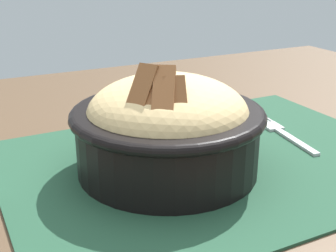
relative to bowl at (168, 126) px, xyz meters
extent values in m
cube|color=#4C3826|center=(0.07, 0.00, -0.07)|extent=(1.16, 0.97, 0.04)
cylinder|color=#412F20|center=(0.59, 0.43, -0.46)|extent=(0.04, 0.04, 0.74)
cube|color=#1E422D|center=(0.06, 0.00, -0.05)|extent=(0.46, 0.34, 0.00)
cylinder|color=black|center=(0.00, 0.00, -0.02)|extent=(0.19, 0.19, 0.07)
torus|color=black|center=(0.00, 0.00, 0.01)|extent=(0.20, 0.20, 0.01)
ellipsoid|color=tan|center=(0.00, 0.00, 0.01)|extent=(0.23, 0.23, 0.08)
sphere|color=#1E8023|center=(0.02, -0.01, 0.04)|extent=(0.03, 0.03, 0.03)
cylinder|color=orange|center=(0.02, 0.01, 0.03)|extent=(0.03, 0.02, 0.01)
cylinder|color=orange|center=(0.03, 0.00, 0.03)|extent=(0.03, 0.02, 0.01)
cube|color=brown|center=(-0.04, -0.03, 0.05)|extent=(0.05, 0.04, 0.05)
cube|color=brown|center=(-0.03, -0.04, 0.04)|extent=(0.04, 0.04, 0.04)
cube|color=brown|center=(-0.03, -0.04, 0.05)|extent=(0.04, 0.05, 0.05)
cube|color=brown|center=(-0.02, -0.05, 0.04)|extent=(0.03, 0.04, 0.04)
cube|color=#B9B9B9|center=(0.17, -0.01, -0.05)|extent=(0.02, 0.07, 0.00)
cube|color=#B9B9B9|center=(0.18, 0.03, -0.05)|extent=(0.01, 0.01, 0.00)
cube|color=#B9B9B9|center=(0.18, 0.05, -0.05)|extent=(0.03, 0.03, 0.00)
cube|color=#B9B9B9|center=(0.19, 0.07, -0.05)|extent=(0.01, 0.02, 0.00)
cube|color=#B9B9B9|center=(0.19, 0.08, -0.05)|extent=(0.01, 0.02, 0.00)
cube|color=#B9B9B9|center=(0.18, 0.08, -0.05)|extent=(0.01, 0.02, 0.00)
cube|color=#B9B9B9|center=(0.18, 0.08, -0.05)|extent=(0.01, 0.02, 0.00)
camera|label=1|loc=(-0.20, -0.40, 0.17)|focal=49.04mm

